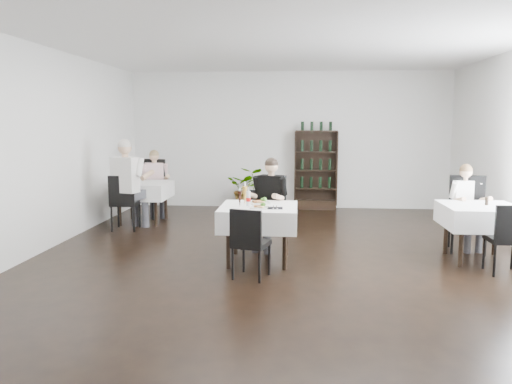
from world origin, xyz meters
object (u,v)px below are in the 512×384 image
main_table (259,217)px  diner_main (269,197)px  potted_tree (248,188)px  wine_shelf (316,171)px

main_table → diner_main: size_ratio=0.75×
diner_main → potted_tree: bearing=101.0°
wine_shelf → potted_tree: 1.52m
main_table → potted_tree: (-0.56, 4.09, -0.15)m
wine_shelf → diner_main: bearing=-102.4°
wine_shelf → diner_main: wine_shelf is taller
wine_shelf → main_table: (-0.90, -4.31, -0.23)m
wine_shelf → main_table: wine_shelf is taller
potted_tree → diner_main: bearing=-79.0°
wine_shelf → main_table: 4.41m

